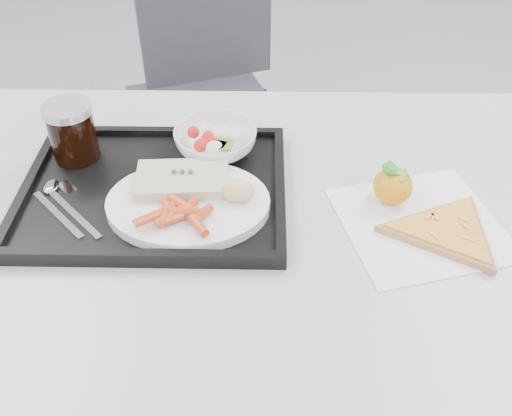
% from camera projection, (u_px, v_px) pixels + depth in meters
% --- Properties ---
extents(table, '(1.20, 0.80, 0.75)m').
position_uv_depth(table, '(254.00, 238.00, 1.01)').
color(table, '#B5B5B7').
rests_on(table, ground).
extents(chair, '(0.54, 0.54, 0.93)m').
position_uv_depth(chair, '(205.00, 75.00, 1.77)').
color(chair, '#323239').
rests_on(chair, ground).
extents(tray, '(0.45, 0.35, 0.03)m').
position_uv_depth(tray, '(155.00, 191.00, 0.99)').
color(tray, black).
rests_on(tray, table).
extents(dinner_plate, '(0.27, 0.27, 0.02)m').
position_uv_depth(dinner_plate, '(188.00, 204.00, 0.94)').
color(dinner_plate, white).
rests_on(dinner_plate, tray).
extents(fish_fillet, '(0.16, 0.10, 0.03)m').
position_uv_depth(fish_fillet, '(182.00, 179.00, 0.96)').
color(fish_fillet, beige).
rests_on(fish_fillet, dinner_plate).
extents(bread_roll, '(0.06, 0.06, 0.03)m').
position_uv_depth(bread_roll, '(238.00, 190.00, 0.93)').
color(bread_roll, tan).
rests_on(bread_roll, dinner_plate).
extents(salad_bowl, '(0.15, 0.15, 0.05)m').
position_uv_depth(salad_bowl, '(216.00, 141.00, 1.05)').
color(salad_bowl, white).
rests_on(salad_bowl, tray).
extents(cola_glass, '(0.09, 0.09, 0.11)m').
position_uv_depth(cola_glass, '(72.00, 131.00, 1.02)').
color(cola_glass, black).
rests_on(cola_glass, tray).
extents(cutlery, '(0.14, 0.15, 0.01)m').
position_uv_depth(cutlery, '(61.00, 203.00, 0.95)').
color(cutlery, silver).
rests_on(cutlery, tray).
extents(napkin, '(0.30, 0.30, 0.00)m').
position_uv_depth(napkin, '(420.00, 224.00, 0.94)').
color(napkin, white).
rests_on(napkin, table).
extents(tangerine, '(0.08, 0.08, 0.07)m').
position_uv_depth(tangerine, '(393.00, 186.00, 0.96)').
color(tangerine, orange).
rests_on(tangerine, napkin).
extents(pizza_slice, '(0.24, 0.24, 0.02)m').
position_uv_depth(pizza_slice, '(447.00, 231.00, 0.91)').
color(pizza_slice, tan).
rests_on(pizza_slice, napkin).
extents(carrot_pile, '(0.12, 0.09, 0.02)m').
position_uv_depth(carrot_pile, '(176.00, 213.00, 0.89)').
color(carrot_pile, '#CA431B').
rests_on(carrot_pile, dinner_plate).
extents(salad_contents, '(0.10, 0.08, 0.03)m').
position_uv_depth(salad_contents, '(216.00, 139.00, 1.04)').
color(salad_contents, red).
rests_on(salad_contents, salad_bowl).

